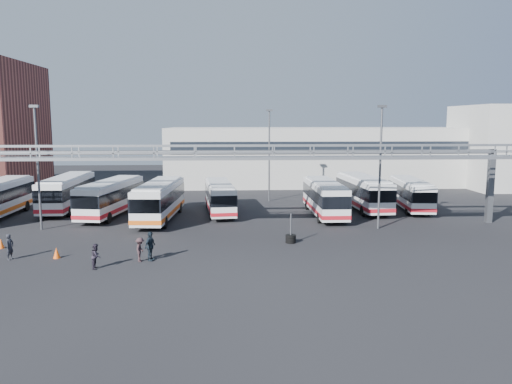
{
  "coord_description": "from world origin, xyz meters",
  "views": [
    {
      "loc": [
        -0.3,
        -33.32,
        8.9
      ],
      "look_at": [
        1.71,
        6.0,
        3.31
      ],
      "focal_mm": 35.0,
      "sensor_mm": 36.0,
      "label": 1
    }
  ],
  "objects_px": {
    "pedestrian_b": "(96,256)",
    "pedestrian_d": "(150,246)",
    "bus_4": "(220,196)",
    "bus_8": "(410,193)",
    "light_pole_mid": "(380,160)",
    "bus_6": "(325,197)",
    "pedestrian_a": "(10,247)",
    "bus_7": "(363,191)",
    "pedestrian_c": "(140,250)",
    "cone_left": "(57,253)",
    "cone_right": "(1,243)",
    "bus_1": "(67,191)",
    "bus_3": "(160,199)",
    "light_pole_left": "(37,161)",
    "bus_2": "(111,196)",
    "tire_stack": "(291,238)",
    "light_pole_back": "(269,150)"
  },
  "relations": [
    {
      "from": "pedestrian_b",
      "to": "pedestrian_a",
      "type": "bearing_deg",
      "value": 70.94
    },
    {
      "from": "bus_6",
      "to": "pedestrian_c",
      "type": "distance_m",
      "value": 20.97
    },
    {
      "from": "light_pole_left",
      "to": "tire_stack",
      "type": "relative_size",
      "value": 4.65
    },
    {
      "from": "bus_4",
      "to": "bus_1",
      "type": "bearing_deg",
      "value": 165.19
    },
    {
      "from": "light_pole_left",
      "to": "bus_1",
      "type": "relative_size",
      "value": 0.89
    },
    {
      "from": "bus_6",
      "to": "pedestrian_c",
      "type": "height_order",
      "value": "bus_6"
    },
    {
      "from": "light_pole_left",
      "to": "bus_7",
      "type": "height_order",
      "value": "light_pole_left"
    },
    {
      "from": "light_pole_back",
      "to": "bus_8",
      "type": "height_order",
      "value": "light_pole_back"
    },
    {
      "from": "bus_3",
      "to": "bus_6",
      "type": "height_order",
      "value": "bus_3"
    },
    {
      "from": "pedestrian_b",
      "to": "bus_4",
      "type": "bearing_deg",
      "value": -20.1
    },
    {
      "from": "bus_2",
      "to": "bus_4",
      "type": "xyz_separation_m",
      "value": [
        10.25,
        0.76,
        -0.17
      ]
    },
    {
      "from": "pedestrian_d",
      "to": "cone_right",
      "type": "relative_size",
      "value": 2.71
    },
    {
      "from": "bus_4",
      "to": "pedestrian_a",
      "type": "xyz_separation_m",
      "value": [
        -13.24,
        -15.84,
        -0.84
      ]
    },
    {
      "from": "bus_6",
      "to": "pedestrian_c",
      "type": "xyz_separation_m",
      "value": [
        -14.69,
        -14.93,
        -1.04
      ]
    },
    {
      "from": "light_pole_left",
      "to": "bus_4",
      "type": "bearing_deg",
      "value": 24.66
    },
    {
      "from": "bus_6",
      "to": "pedestrian_a",
      "type": "xyz_separation_m",
      "value": [
        -23.2,
        -14.03,
        -0.97
      ]
    },
    {
      "from": "tire_stack",
      "to": "bus_2",
      "type": "bearing_deg",
      "value": 143.71
    },
    {
      "from": "cone_left",
      "to": "bus_6",
      "type": "bearing_deg",
      "value": 34.26
    },
    {
      "from": "bus_2",
      "to": "pedestrian_a",
      "type": "distance_m",
      "value": 15.4
    },
    {
      "from": "bus_6",
      "to": "pedestrian_c",
      "type": "bearing_deg",
      "value": -134.73
    },
    {
      "from": "light_pole_mid",
      "to": "bus_8",
      "type": "xyz_separation_m",
      "value": [
        5.91,
        8.85,
        -4.03
      ]
    },
    {
      "from": "light_pole_left",
      "to": "pedestrian_b",
      "type": "distance_m",
      "value": 14.51
    },
    {
      "from": "cone_left",
      "to": "cone_right",
      "type": "distance_m",
      "value": 5.57
    },
    {
      "from": "bus_7",
      "to": "tire_stack",
      "type": "bearing_deg",
      "value": -126.73
    },
    {
      "from": "bus_1",
      "to": "bus_8",
      "type": "height_order",
      "value": "bus_1"
    },
    {
      "from": "bus_7",
      "to": "bus_8",
      "type": "bearing_deg",
      "value": -5.11
    },
    {
      "from": "bus_2",
      "to": "pedestrian_b",
      "type": "distance_m",
      "value": 17.66
    },
    {
      "from": "pedestrian_b",
      "to": "pedestrian_d",
      "type": "bearing_deg",
      "value": -61.19
    },
    {
      "from": "light_pole_mid",
      "to": "bus_1",
      "type": "xyz_separation_m",
      "value": [
        -28.73,
        10.17,
        -3.81
      ]
    },
    {
      "from": "light_pole_mid",
      "to": "pedestrian_c",
      "type": "bearing_deg",
      "value": -153.51
    },
    {
      "from": "bus_1",
      "to": "pedestrian_b",
      "type": "bearing_deg",
      "value": -68.93
    },
    {
      "from": "bus_1",
      "to": "bus_2",
      "type": "height_order",
      "value": "bus_1"
    },
    {
      "from": "light_pole_left",
      "to": "cone_left",
      "type": "distance_m",
      "value": 11.26
    },
    {
      "from": "bus_2",
      "to": "bus_7",
      "type": "xyz_separation_m",
      "value": [
        24.72,
        2.06,
        0.02
      ]
    },
    {
      "from": "light_pole_mid",
      "to": "bus_4",
      "type": "distance_m",
      "value": 15.97
    },
    {
      "from": "light_pole_left",
      "to": "bus_8",
      "type": "distance_m",
      "value": 35.04
    },
    {
      "from": "bus_2",
      "to": "cone_right",
      "type": "xyz_separation_m",
      "value": [
        -4.92,
        -12.08,
        -1.51
      ]
    },
    {
      "from": "bus_7",
      "to": "pedestrian_b",
      "type": "height_order",
      "value": "bus_7"
    },
    {
      "from": "pedestrian_d",
      "to": "bus_4",
      "type": "bearing_deg",
      "value": 8.01
    },
    {
      "from": "light_pole_back",
      "to": "pedestrian_c",
      "type": "distance_m",
      "value": 26.53
    },
    {
      "from": "bus_6",
      "to": "pedestrian_b",
      "type": "relative_size",
      "value": 7.03
    },
    {
      "from": "bus_8",
      "to": "pedestrian_a",
      "type": "distance_m",
      "value": 36.71
    },
    {
      "from": "tire_stack",
      "to": "bus_6",
      "type": "bearing_deg",
      "value": 66.88
    },
    {
      "from": "light_pole_back",
      "to": "cone_left",
      "type": "distance_m",
      "value": 28.33
    },
    {
      "from": "pedestrian_a",
      "to": "pedestrian_b",
      "type": "bearing_deg",
      "value": -94.97
    },
    {
      "from": "bus_8",
      "to": "light_pole_mid",
      "type": "bearing_deg",
      "value": -117.98
    },
    {
      "from": "light_pole_left",
      "to": "pedestrian_a",
      "type": "height_order",
      "value": "light_pole_left"
    },
    {
      "from": "pedestrian_c",
      "to": "bus_4",
      "type": "bearing_deg",
      "value": -11.64
    },
    {
      "from": "bus_4",
      "to": "pedestrian_d",
      "type": "relative_size",
      "value": 5.38
    },
    {
      "from": "bus_1",
      "to": "bus_3",
      "type": "bearing_deg",
      "value": -29.59
    }
  ]
}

